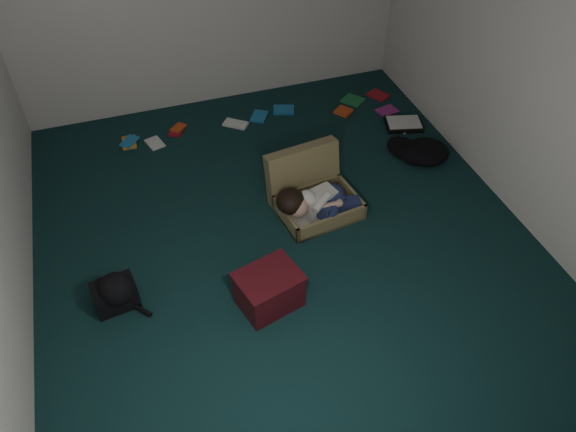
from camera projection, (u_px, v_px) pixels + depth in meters
floor at (282, 234)px, 4.73m from camera, size 4.50×4.50×0.00m
wall_front at (452, 385)px, 2.29m from camera, size 4.50×0.00×4.50m
wall_right at (529, 56)px, 4.29m from camera, size 0.00×4.50×4.50m
suitcase at (312, 192)px, 4.90m from camera, size 0.76×0.74×0.50m
person at (317, 202)px, 4.74m from camera, size 0.75×0.36×0.31m
maroon_bin at (269, 290)px, 4.10m from camera, size 0.53×0.46×0.31m
backpack at (115, 294)px, 4.12m from camera, size 0.43×0.36×0.23m
clothing_pile at (420, 149)px, 5.47m from camera, size 0.56×0.52×0.14m
paper_tray at (404, 124)px, 5.86m from camera, size 0.44×0.37×0.05m
book_scatter at (294, 121)px, 5.93m from camera, size 2.98×1.18×0.02m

